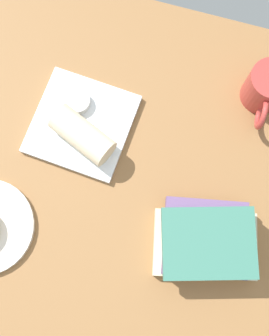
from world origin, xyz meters
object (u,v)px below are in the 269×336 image
(book_stack, at_px, (206,242))
(sauce_cup, at_px, (77,101))
(coffee_mug, at_px, (266,88))
(square_plate, at_px, (82,124))
(breakfast_wrap, at_px, (83,135))

(book_stack, bearing_deg, sauce_cup, 147.26)
(sauce_cup, relative_size, coffee_mug, 0.39)
(square_plate, relative_size, sauce_cup, 3.70)
(sauce_cup, bearing_deg, breakfast_wrap, -63.33)
(coffee_mug, bearing_deg, book_stack, -97.40)
(breakfast_wrap, bearing_deg, sauce_cup, 49.61)
(book_stack, bearing_deg, coffee_mug, 82.60)
(sauce_cup, bearing_deg, square_plate, -63.33)
(square_plate, height_order, book_stack, book_stack)
(breakfast_wrap, relative_size, book_stack, 0.59)
(square_plate, xyz_separation_m, sauce_cup, (-0.02, 0.04, 0.02))
(book_stack, height_order, coffee_mug, coffee_mug)
(square_plate, distance_m, coffee_mug, 0.42)
(sauce_cup, height_order, book_stack, book_stack)
(square_plate, bearing_deg, coffee_mug, 25.26)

